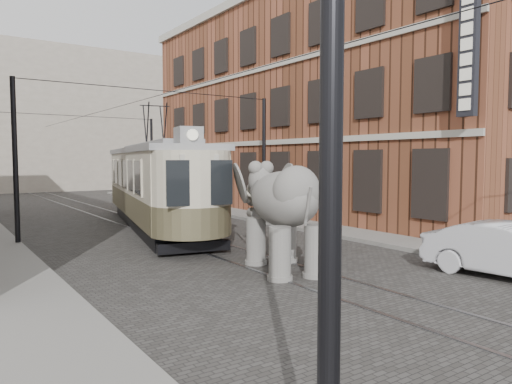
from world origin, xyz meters
TOP-DOWN VIEW (x-y plane):
  - ground at (0.00, 0.00)m, footprint 120.00×120.00m
  - tram_rails at (0.00, 0.00)m, footprint 1.54×80.00m
  - sidewalk_right at (6.00, 0.00)m, footprint 2.00×60.00m
  - sidewalk_left at (-6.50, 0.00)m, footprint 2.00×60.00m
  - brick_building at (11.00, 9.00)m, footprint 8.00×26.00m
  - distant_block at (0.00, 40.00)m, footprint 28.00×10.00m
  - catenary at (-0.20, 5.00)m, footprint 11.00×30.20m
  - tram at (0.36, 7.70)m, footprint 5.89×14.30m
  - elephant at (-0.02, -2.27)m, footprint 4.08×5.63m
  - parked_car at (4.33, -6.34)m, footprint 2.14×4.53m

SIDE VIEW (x-z plane):
  - ground at x=0.00m, z-range 0.00..0.00m
  - tram_rails at x=0.00m, z-range 0.00..0.02m
  - sidewalk_right at x=6.00m, z-range 0.00..0.15m
  - sidewalk_left at x=-6.50m, z-range 0.00..0.15m
  - parked_car at x=4.33m, z-range 0.00..1.44m
  - elephant at x=-0.02m, z-range 0.00..3.09m
  - tram at x=0.36m, z-range 0.00..5.56m
  - catenary at x=-0.20m, z-range 0.00..6.00m
  - brick_building at x=11.00m, z-range 0.00..12.00m
  - distant_block at x=0.00m, z-range 0.00..14.00m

